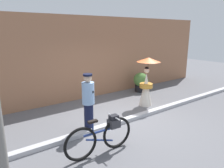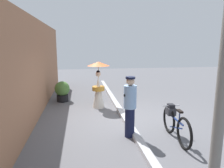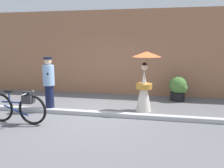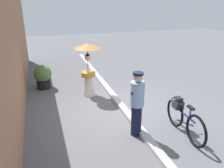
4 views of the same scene
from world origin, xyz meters
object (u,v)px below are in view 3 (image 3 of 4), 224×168
person_with_parasol (145,80)px  bicycle_near_officer (18,107)px  person_officer (49,83)px  potted_plant_by_door (178,88)px

person_with_parasol → bicycle_near_officer: bearing=-151.1°
person_officer → potted_plant_by_door: (4.00, 2.08, -0.40)m
person_officer → person_with_parasol: person_with_parasol is taller
potted_plant_by_door → person_officer: bearing=-152.5°
bicycle_near_officer → person_with_parasol: 3.64m
person_with_parasol → potted_plant_by_door: 1.95m
potted_plant_by_door → bicycle_near_officer: bearing=-143.1°
person_officer → person_with_parasol: size_ratio=0.91×
person_with_parasol → potted_plant_by_door: size_ratio=2.04×
person_officer → potted_plant_by_door: 4.53m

